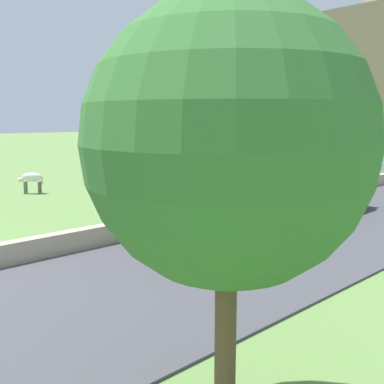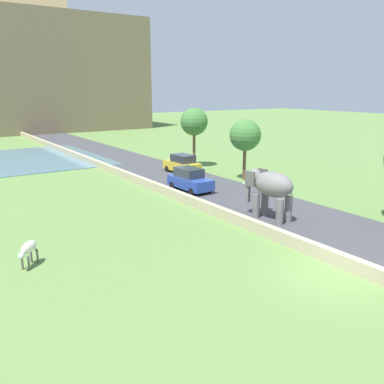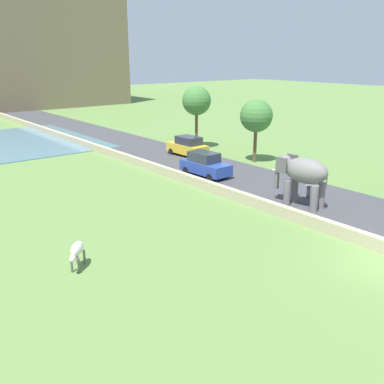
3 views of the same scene
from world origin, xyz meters
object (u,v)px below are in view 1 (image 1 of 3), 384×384
object	(u,v)px
elephant	(184,186)
cow_black	(93,166)
cow_brown	(114,161)
cow_white	(31,178)
car_blue	(332,192)
person_beside_elephant	(237,229)

from	to	relation	value
elephant	cow_black	bearing A→B (deg)	158.29
elephant	cow_brown	world-z (taller)	elephant
cow_black	cow_white	world-z (taller)	same
car_blue	cow_white	distance (m)	15.75
person_beside_elephant	cow_black	xyz separation A→B (m)	(-18.72, 6.17, -0.04)
person_beside_elephant	cow_brown	world-z (taller)	person_beside_elephant
car_blue	cow_brown	xyz separation A→B (m)	(-18.92, 0.90, -0.06)
person_beside_elephant	car_blue	xyz separation A→B (m)	(-1.62, 8.07, 0.03)
cow_white	cow_black	bearing A→B (deg)	120.06
person_beside_elephant	cow_white	world-z (taller)	person_beside_elephant
car_blue	cow_black	size ratio (longest dim) A/B	2.86
cow_black	cow_brown	size ratio (longest dim) A/B	1.02
cow_black	cow_brown	xyz separation A→B (m)	(-1.83, 2.79, 0.00)
car_blue	cow_white	bearing A→B (deg)	-150.57
elephant	car_blue	bearing A→B (deg)	89.81
cow_black	cow_white	size ratio (longest dim) A/B	1.13
cow_black	cow_brown	distance (m)	3.34
person_beside_elephant	cow_white	xyz separation A→B (m)	(-15.34, 0.33, -0.04)
elephant	cow_white	size ratio (longest dim) A/B	2.83
person_beside_elephant	cow_black	world-z (taller)	person_beside_elephant
cow_brown	cow_white	xyz separation A→B (m)	(5.21, -8.63, 0.00)
elephant	person_beside_elephant	world-z (taller)	elephant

